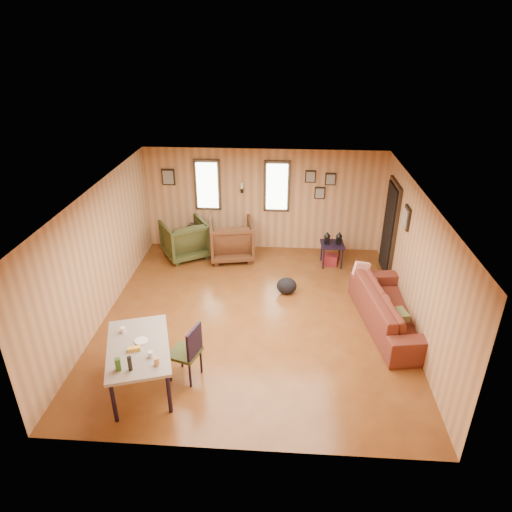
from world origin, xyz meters
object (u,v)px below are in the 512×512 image
at_px(recliner_green, 185,237).
at_px(recliner_brown, 231,238).
at_px(dining_table, 138,350).
at_px(sofa, 394,304).
at_px(side_table, 333,243).
at_px(end_table, 197,234).

bearing_deg(recliner_green, recliner_brown, 148.19).
distance_m(recliner_brown, dining_table, 4.40).
bearing_deg(dining_table, sofa, 7.16).
bearing_deg(side_table, sofa, -68.80).
bearing_deg(side_table, end_table, 167.93).
height_order(sofa, end_table, sofa).
height_order(end_table, dining_table, dining_table).
xyz_separation_m(end_table, side_table, (3.16, -0.68, 0.18)).
height_order(recliner_brown, dining_table, recliner_brown).
bearing_deg(recliner_green, dining_table, 61.42).
xyz_separation_m(sofa, recliner_green, (-4.24, 2.49, 0.02)).
bearing_deg(dining_table, end_table, 73.31).
bearing_deg(sofa, end_table, 44.72).
relative_size(recliner_brown, end_table, 1.55).
bearing_deg(sofa, recliner_green, 50.58).
bearing_deg(end_table, side_table, -12.07).
bearing_deg(side_table, dining_table, -126.86).
xyz_separation_m(sofa, end_table, (-4.06, 2.98, -0.10)).
xyz_separation_m(sofa, dining_table, (-3.99, -1.83, 0.20)).
xyz_separation_m(end_table, dining_table, (0.07, -4.81, 0.31)).
relative_size(end_table, dining_table, 0.40).
bearing_deg(dining_table, side_table, 35.67).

